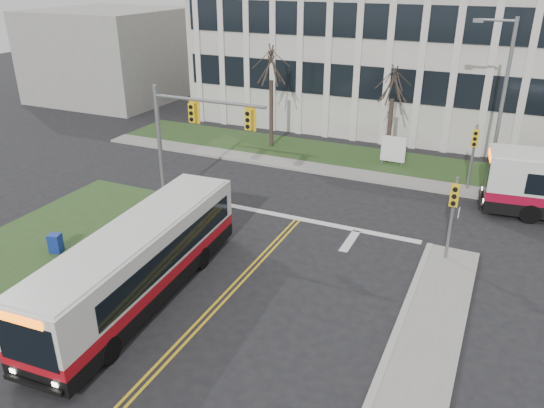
{
  "coord_description": "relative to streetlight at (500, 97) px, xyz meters",
  "views": [
    {
      "loc": [
        8.64,
        -13.92,
        11.43
      ],
      "look_at": [
        -0.11,
        5.23,
        2.0
      ],
      "focal_mm": 35.0,
      "sensor_mm": 36.0,
      "label": 1
    }
  ],
  "objects": [
    {
      "name": "tree_mid",
      "position": [
        -6.03,
        2.0,
        -0.31
      ],
      "size": [
        1.8,
        1.8,
        6.82
      ],
      "color": "#42352B",
      "rests_on": "ground"
    },
    {
      "name": "sidewalk_cross",
      "position": [
        -3.03,
        -1.0,
        -5.12
      ],
      "size": [
        44.0,
        1.6,
        0.14
      ],
      "primitive_type": "cube",
      "color": "#9E9B93",
      "rests_on": "ground"
    },
    {
      "name": "building_annex",
      "position": [
        -34.03,
        9.8,
        -1.19
      ],
      "size": [
        12.0,
        12.0,
        8.0
      ],
      "primitive_type": "cube",
      "color": "#9E9B93",
      "rests_on": "ground"
    },
    {
      "name": "mast_arm_signal",
      "position": [
        -13.65,
        -9.04,
        -0.94
      ],
      "size": [
        6.11,
        0.38,
        6.2
      ],
      "color": "slate",
      "rests_on": "ground"
    },
    {
      "name": "streetlight",
      "position": [
        0.0,
        0.0,
        0.0
      ],
      "size": [
        2.15,
        0.25,
        9.2
      ],
      "color": "slate",
      "rests_on": "ground"
    },
    {
      "name": "bus_main",
      "position": [
        -10.84,
        -16.78,
        -3.74
      ],
      "size": [
        3.04,
        11.02,
        2.9
      ],
      "primitive_type": null,
      "rotation": [
        0.0,
        0.0,
        0.06
      ],
      "color": "silver",
      "rests_on": "ground"
    },
    {
      "name": "office_building",
      "position": [
        -3.03,
        13.8,
        0.81
      ],
      "size": [
        40.0,
        16.0,
        12.0
      ],
      "primitive_type": "cube",
      "color": "silver",
      "rests_on": "ground"
    },
    {
      "name": "directory_sign",
      "position": [
        -5.53,
        1.3,
        -4.02
      ],
      "size": [
        1.5,
        0.12,
        2.0
      ],
      "color": "slate",
      "rests_on": "ground"
    },
    {
      "name": "newspaper_box_blue",
      "position": [
        -16.3,
        -15.65,
        -4.72
      ],
      "size": [
        0.61,
        0.57,
        0.95
      ],
      "primitive_type": "cube",
      "rotation": [
        0.0,
        0.0,
        0.29
      ],
      "color": "navy",
      "rests_on": "ground"
    },
    {
      "name": "signal_pole_far",
      "position": [
        -0.83,
        -0.8,
        -2.69
      ],
      "size": [
        0.34,
        0.39,
        3.8
      ],
      "color": "slate",
      "rests_on": "ground"
    },
    {
      "name": "ground",
      "position": [
        -8.03,
        -16.2,
        -5.19
      ],
      "size": [
        120.0,
        120.0,
        0.0
      ],
      "primitive_type": "plane",
      "color": "black",
      "rests_on": "ground"
    },
    {
      "name": "building_lawn",
      "position": [
        -3.03,
        1.8,
        -5.13
      ],
      "size": [
        44.0,
        5.0,
        0.12
      ],
      "primitive_type": "cube",
      "color": "#2B491F",
      "rests_on": "ground"
    },
    {
      "name": "tree_left",
      "position": [
        -14.03,
        1.8,
        0.32
      ],
      "size": [
        1.8,
        1.8,
        7.7
      ],
      "color": "#42352B",
      "rests_on": "ground"
    },
    {
      "name": "signal_pole_near",
      "position": [
        -0.83,
        -9.3,
        -2.69
      ],
      "size": [
        0.34,
        0.39,
        3.8
      ],
      "color": "slate",
      "rests_on": "ground"
    }
  ]
}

